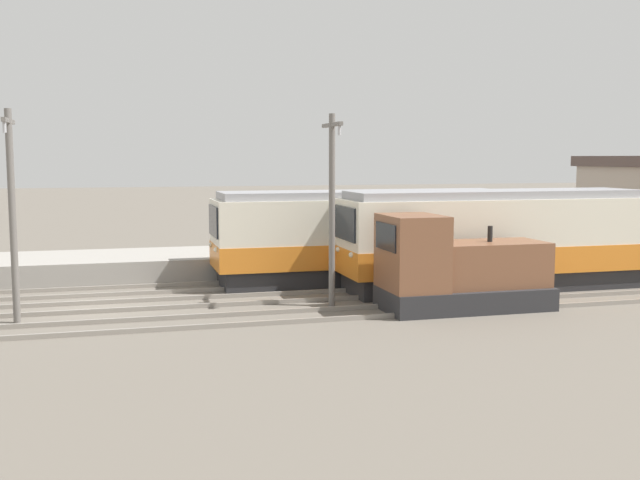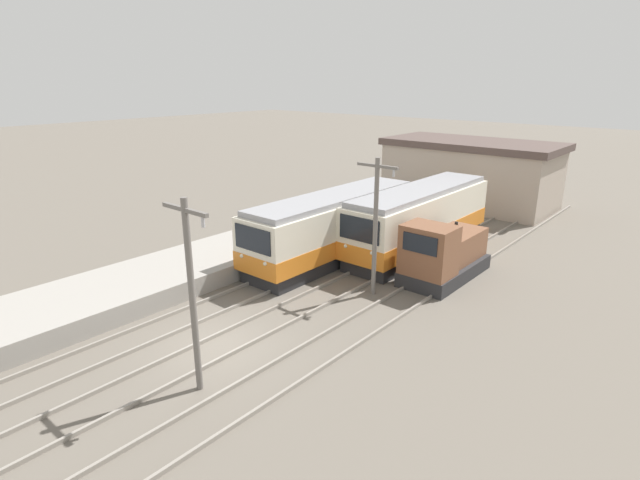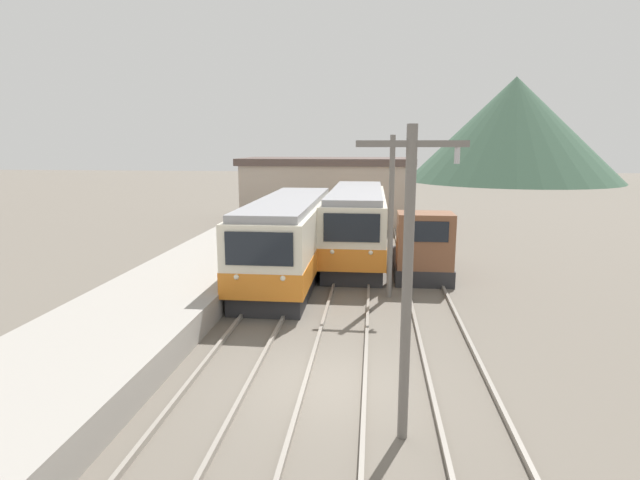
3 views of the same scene
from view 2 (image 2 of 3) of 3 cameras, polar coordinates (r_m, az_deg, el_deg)
ground_plane at (r=18.90m, az=-11.50°, el=-11.62°), size 200.00×200.00×0.00m
platform_left at (r=23.53m, az=-21.12°, el=-5.21°), size 4.50×54.00×0.87m
track_left at (r=20.77m, az=-16.03°, el=-8.91°), size 1.54×60.00×0.14m
track_center at (r=18.72m, az=-11.12°, el=-11.65°), size 1.54×60.00×0.14m
track_right at (r=16.77m, az=-4.45°, el=-15.15°), size 1.54×60.00×0.14m
commuter_train_left at (r=26.41m, az=1.63°, el=1.29°), size 2.84×11.60×3.49m
commuter_train_center at (r=28.10m, az=11.24°, el=2.06°), size 2.84×11.36×3.58m
shunting_locomotive at (r=24.46m, az=13.90°, el=-1.67°), size 2.40×5.31×3.00m
catenary_mast_near at (r=15.08m, az=-14.44°, el=-5.48°), size 2.00×0.20×6.11m
catenary_mast_mid at (r=21.51m, az=6.38°, el=2.09°), size 2.00×0.20×6.11m
station_building at (r=39.68m, az=16.78°, el=7.41°), size 12.60×6.30×4.82m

